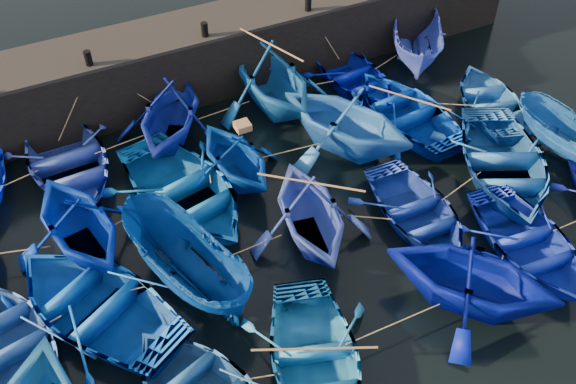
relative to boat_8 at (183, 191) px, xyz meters
name	(u,v)px	position (x,y,z in m)	size (l,w,h in m)	color
ground	(339,282)	(2.79, -4.76, -0.58)	(120.00, 120.00, 0.00)	black
quay_wall	(200,57)	(2.79, 5.74, 0.67)	(26.00, 2.50, 2.50)	black
quay_top	(196,25)	(2.79, 5.74, 1.98)	(26.00, 2.50, 0.12)	black
bollard_1	(88,58)	(-1.21, 4.84, 2.29)	(0.24, 0.24, 0.50)	black
bollard_2	(205,29)	(2.79, 4.84, 2.29)	(0.24, 0.24, 0.50)	black
bollard_3	(308,4)	(6.79, 4.84, 2.29)	(0.24, 0.24, 0.50)	black
boat_1	(67,162)	(-2.87, 2.97, -0.03)	(3.78, 5.29, 1.10)	#2A40B5
boat_2	(170,113)	(0.74, 3.18, 0.57)	(3.78, 4.38, 2.31)	navy
boat_3	(272,77)	(4.58, 3.33, 0.71)	(4.24, 4.92, 2.59)	#12549A
boat_4	(355,77)	(7.91, 3.09, -0.13)	(3.10, 4.34, 0.90)	#000EA0
boat_5	(417,40)	(10.96, 3.54, 0.40)	(1.91, 5.06, 1.96)	blue
boat_7	(78,222)	(-3.17, -0.40, 0.55)	(3.72, 4.31, 2.27)	#0021A1
boat_8	(183,191)	(0.00, 0.00, 0.00)	(4.02, 5.62, 1.17)	#0B5BB0
boat_9	(236,156)	(1.91, 0.38, 0.39)	(3.19, 3.70, 1.95)	navy
boat_10	(346,118)	(5.77, 0.16, 0.70)	(4.20, 4.88, 2.57)	blue
boat_11	(407,111)	(8.44, 0.41, -0.06)	(3.57, 4.99, 1.04)	#002FA0
boat_12	(491,101)	(11.51, -0.38, -0.13)	(3.10, 4.33, 0.90)	blue
boat_13	(6,342)	(-5.72, -2.99, -0.09)	(3.38, 4.73, 0.98)	#1D468D
boat_14	(96,303)	(-3.42, -2.88, -0.02)	(3.88, 5.43, 1.13)	#0745BB
boat_15	(185,263)	(-0.97, -2.98, 0.35)	(1.81, 4.81, 1.86)	navy
boat_16	(310,211)	(2.81, -2.90, 0.52)	(3.61, 4.19, 2.20)	blue
boat_17	(417,212)	(5.96, -3.79, -0.13)	(3.14, 4.39, 0.91)	navy
boat_18	(503,163)	(9.58, -3.32, -0.01)	(3.97, 5.55, 1.15)	#164F93
boat_19	(567,138)	(12.05, -3.44, 0.20)	(1.52, 4.03, 1.56)	#104B8E
boat_22	(314,360)	(0.85, -6.84, -0.10)	(3.33, 4.65, 0.97)	blue
boat_23	(473,276)	(5.42, -6.88, 0.62)	(3.92, 4.55, 2.40)	#000B85
boat_24	(529,243)	(8.07, -6.24, -0.11)	(3.28, 4.58, 0.95)	#1027BF
wooden_crate	(243,126)	(2.21, 0.38, 1.47)	(0.46, 0.45, 0.22)	#8D5F3D
mooring_ropes	(256,153)	(2.58, 0.34, 0.30)	(17.26, 11.66, 2.10)	tan
loose_oars	(329,152)	(4.17, -1.50, 1.15)	(9.84, 12.25, 1.68)	#99724C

